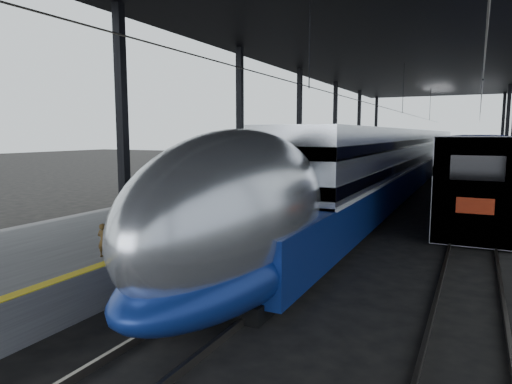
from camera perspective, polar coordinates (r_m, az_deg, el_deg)
The scene contains 8 objects.
ground at distance 12.18m, azimuth -11.04°, elevation -12.04°, with size 160.00×160.00×0.00m, color black.
platform at distance 31.17m, azimuth 6.07°, elevation 0.81°, with size 6.00×80.00×1.00m, color #4C4C4F.
yellow_strip at distance 30.29m, azimuth 11.08°, elevation 1.49°, with size 0.30×80.00×0.01m, color gold.
rails at distance 29.52m, azimuth 20.83°, elevation -0.82°, with size 6.52×80.00×0.16m.
canopy at distance 30.02m, azimuth 16.49°, elevation 16.81°, with size 18.00×75.00×9.47m.
tgv_train at distance 37.28m, azimuth 18.21°, elevation 3.86°, with size 2.98×65.20×4.27m.
second_train at distance 44.53m, azimuth 25.95°, elevation 3.98°, with size 2.85×56.05×3.92m.
child at distance 11.81m, azimuth -18.57°, elevation -5.74°, with size 0.31×0.20×0.84m, color #503A1A.
Camera 1 is at (6.97, -9.15, 4.01)m, focal length 32.00 mm.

